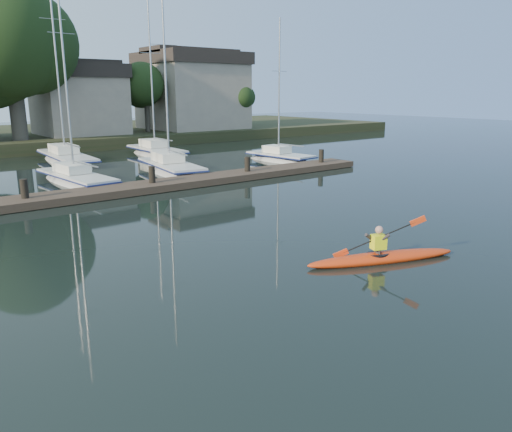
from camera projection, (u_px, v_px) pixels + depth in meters
ground at (300, 287)px, 12.64m from camera, size 160.00×160.00×0.00m
kayak at (382, 256)px, 14.52m from camera, size 4.65×2.33×1.52m
dock at (94, 193)px, 23.24m from camera, size 34.00×2.00×1.80m
sailboat_2 at (77, 187)px, 26.85m from camera, size 2.51×8.11×13.21m
sailboat_3 at (171, 176)px, 30.49m from camera, size 3.27×8.26×12.95m
sailboat_4 at (280, 164)px, 35.43m from camera, size 2.53×6.50×10.78m
sailboat_6 at (67, 166)px, 34.67m from camera, size 2.70×10.26×16.16m
sailboat_7 at (157, 158)px, 38.42m from camera, size 2.46×8.24×13.16m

